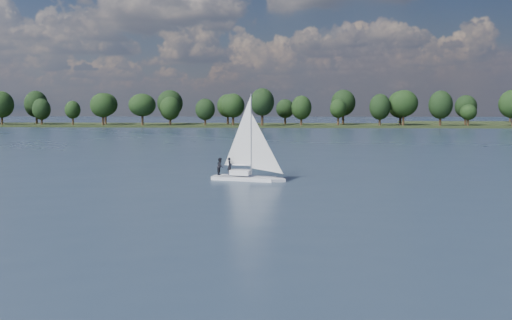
{
  "coord_description": "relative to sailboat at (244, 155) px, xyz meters",
  "views": [
    {
      "loc": [
        -2.73,
        -21.16,
        7.59
      ],
      "look_at": [
        -6.44,
        33.83,
        2.5
      ],
      "focal_mm": 40.0,
      "sensor_mm": 36.0,
      "label": 1
    }
  ],
  "objects": [
    {
      "name": "ground",
      "position": [
        7.92,
        62.34,
        -2.63
      ],
      "size": [
        700.0,
        700.0,
        0.0
      ],
      "primitive_type": "plane",
      "color": "#233342",
      "rests_on": "ground"
    },
    {
      "name": "treeline",
      "position": [
        9.34,
        169.9,
        5.36
      ],
      "size": [
        562.86,
        74.23,
        18.21
      ],
      "color": "black",
      "rests_on": "ground"
    },
    {
      "name": "far_shore",
      "position": [
        7.92,
        174.34,
        -2.63
      ],
      "size": [
        660.0,
        40.0,
        1.5
      ],
      "primitive_type": "cube",
      "color": "black",
      "rests_on": "ground"
    },
    {
      "name": "sailboat",
      "position": [
        0.0,
        0.0,
        0.0
      ],
      "size": [
        7.43,
        3.75,
        9.43
      ],
      "rotation": [
        0.0,
        0.0,
        -0.26
      ],
      "color": "silver",
      "rests_on": "ground"
    }
  ]
}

